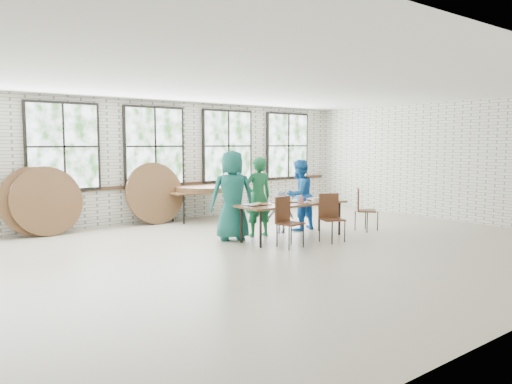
# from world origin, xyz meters

# --- Properties ---
(room) EXTENTS (12.00, 12.00, 12.00)m
(room) POSITION_xyz_m (0.00, 4.44, 1.83)
(room) COLOR #B0A58C
(room) RESTS_ON ground
(dining_table) EXTENTS (2.42, 0.87, 0.74)m
(dining_table) POSITION_xyz_m (1.16, 0.66, 0.69)
(dining_table) COLOR brown
(dining_table) RESTS_ON ground
(chair_near_left) EXTENTS (0.47, 0.46, 0.95)m
(chair_near_left) POSITION_xyz_m (0.53, 0.15, 0.56)
(chair_near_left) COLOR #502D1A
(chair_near_left) RESTS_ON ground
(chair_near_right) EXTENTS (0.55, 0.54, 0.95)m
(chair_near_right) POSITION_xyz_m (1.57, -0.00, 0.56)
(chair_near_right) COLOR #502D1A
(chair_near_right) RESTS_ON ground
(chair_spare) EXTENTS (0.58, 0.58, 0.95)m
(chair_spare) POSITION_xyz_m (3.02, 0.39, 0.56)
(chair_spare) COLOR #502D1A
(chair_spare) RESTS_ON ground
(adult_teal) EXTENTS (1.04, 0.89, 1.81)m
(adult_teal) POSITION_xyz_m (0.11, 1.31, 0.91)
(adult_teal) COLOR #1C6D5B
(adult_teal) RESTS_ON ground
(adult_green) EXTENTS (0.68, 0.52, 1.67)m
(adult_green) POSITION_xyz_m (0.77, 1.31, 0.83)
(adult_green) COLOR #1B6639
(adult_green) RESTS_ON ground
(toddler) EXTENTS (0.68, 0.53, 0.92)m
(toddler) POSITION_xyz_m (1.40, 1.31, 0.46)
(toddler) COLOR #12183B
(toddler) RESTS_ON ground
(adult_blue) EXTENTS (0.83, 0.68, 1.59)m
(adult_blue) POSITION_xyz_m (1.95, 1.31, 0.79)
(adult_blue) COLOR blue
(adult_blue) RESTS_ON ground
(storage_table) EXTENTS (1.86, 0.89, 0.74)m
(storage_table) POSITION_xyz_m (1.12, 3.91, 0.69)
(storage_table) COLOR brown
(storage_table) RESTS_ON ground
(tabletop_clutter) EXTENTS (2.01, 0.64, 0.11)m
(tabletop_clutter) POSITION_xyz_m (1.23, 0.64, 0.77)
(tabletop_clutter) COLOR black
(tabletop_clutter) RESTS_ON dining_table
(round_tops_stacked) EXTENTS (1.50, 1.50, 0.13)m
(round_tops_stacked) POSITION_xyz_m (1.12, 3.91, 0.80)
(round_tops_stacked) COLOR brown
(round_tops_stacked) RESTS_ON storage_table
(round_tops_leaning) EXTENTS (4.24, 0.50, 1.48)m
(round_tops_leaning) POSITION_xyz_m (-1.44, 4.21, 0.73)
(round_tops_leaning) COLOR brown
(round_tops_leaning) RESTS_ON ground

